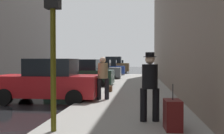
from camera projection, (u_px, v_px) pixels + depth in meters
The scene contains 13 objects.
sidewalk at pixel (129, 105), 9.14m from camera, with size 4.00×40.00×0.15m, color gray.
parked_red_hatchback at pixel (48, 82), 10.26m from camera, with size 4.21×2.09×1.79m.
parked_dark_green_sedan at pixel (81, 74), 15.91m from camera, with size 4.21×2.08×1.79m.
parked_gray_coupe at pixel (98, 70), 22.18m from camera, with size 4.24×2.14×1.79m.
parked_blue_sedan at pixel (107, 68), 27.97m from camera, with size 4.26×2.17×1.79m.
parked_bronze_suv at pixel (113, 66), 34.01m from camera, with size 4.61×2.08×2.25m.
parked_silver_sedan at pixel (117, 66), 39.79m from camera, with size 4.21×2.08×1.79m.
fire_hydrant at pixel (109, 80), 15.84m from camera, with size 0.42×0.22×0.70m.
traffic_light at pixel (53, 13), 5.47m from camera, with size 0.32×0.32×3.60m.
pedestrian_with_fedora at pixel (150, 83), 6.40m from camera, with size 0.52×0.45×1.78m.
pedestrian_in_tan_coat at pixel (103, 76), 10.02m from camera, with size 0.53×0.50×1.71m.
rolling_suitcase at pixel (173, 115), 5.62m from camera, with size 0.39×0.58×1.04m.
duffel_bag at pixel (109, 89), 12.58m from camera, with size 0.32×0.44×0.28m.
Camera 1 is at (6.41, -9.12, 1.72)m, focal length 40.00 mm.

